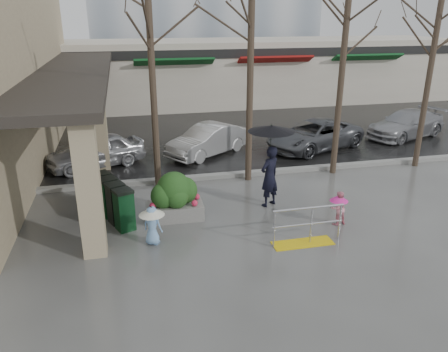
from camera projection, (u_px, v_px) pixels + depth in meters
name	position (u px, v px, depth m)	size (l,w,h in m)	color
ground	(242.00, 228.00, 12.14)	(120.00, 120.00, 0.00)	#51514F
street_asphalt	(164.00, 94.00, 32.21)	(120.00, 36.00, 0.01)	black
curb	(213.00, 176.00, 15.76)	(120.00, 0.30, 0.15)	gray
canopy_slab	(72.00, 67.00, 17.16)	(2.80, 18.00, 0.25)	#2D2823
pillar_front	(89.00, 188.00, 10.25)	(0.55, 0.55, 3.50)	tan
pillar_back	(99.00, 124.00, 16.18)	(0.55, 0.55, 3.50)	tan
storefront_row	(200.00, 72.00, 28.25)	(34.00, 6.74, 4.00)	beige
handrail	(306.00, 230.00, 11.20)	(1.90, 0.50, 1.03)	yellow
tree_west	(150.00, 31.00, 13.22)	(3.20, 3.20, 6.80)	#382B21
tree_midwest	(251.00, 26.00, 13.84)	(3.20, 3.20, 7.00)	#382B21
tree_mideast	(345.00, 37.00, 14.67)	(3.20, 3.20, 6.50)	#382B21
tree_east	(438.00, 20.00, 15.22)	(3.20, 3.20, 7.20)	#382B21
woman	(270.00, 159.00, 13.06)	(1.39, 1.39, 2.58)	black
child_pink	(338.00, 206.00, 12.17)	(0.53, 0.52, 0.99)	pink
child_blue	(152.00, 221.00, 11.09)	(0.66, 0.66, 1.05)	#7FAEE2
planter	(174.00, 197.00, 12.49)	(1.65, 0.96, 1.42)	gray
news_boxes	(113.00, 200.00, 12.48)	(1.23, 2.13, 1.18)	black
car_a	(96.00, 151.00, 16.79)	(1.49, 3.70, 1.26)	#AFB0B4
car_b	(208.00, 140.00, 18.21)	(1.33, 3.82, 1.26)	silver
car_c	(314.00, 135.00, 19.01)	(2.09, 4.53, 1.26)	#585B60
car_d	(406.00, 124.00, 20.85)	(1.77, 4.34, 1.26)	#A4A5A9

